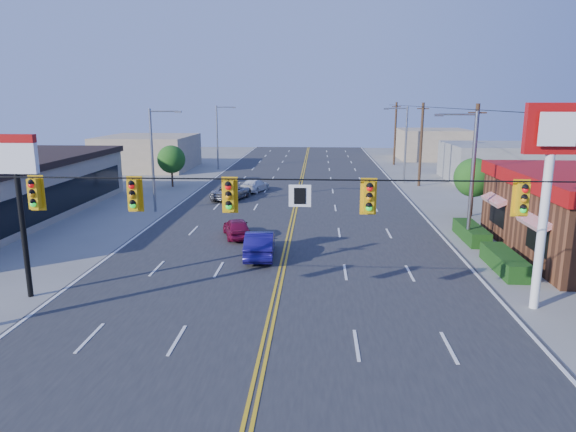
# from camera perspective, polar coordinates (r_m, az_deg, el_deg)

# --- Properties ---
(ground) EXTENTS (160.00, 160.00, 0.00)m
(ground) POSITION_cam_1_polar(r_m,az_deg,el_deg) (19.06, -2.47, -14.03)
(ground) COLOR gray
(ground) RESTS_ON ground
(road) EXTENTS (20.00, 120.00, 0.06)m
(road) POSITION_cam_1_polar(r_m,az_deg,el_deg) (37.95, 0.56, -0.32)
(road) COLOR #2D2D30
(road) RESTS_ON ground
(signal_span) EXTENTS (24.32, 0.34, 9.00)m
(signal_span) POSITION_cam_1_polar(r_m,az_deg,el_deg) (17.44, -3.02, 0.48)
(signal_span) COLOR #47301E
(signal_span) RESTS_ON ground
(kfc_pylon) EXTENTS (2.20, 0.36, 8.50)m
(kfc_pylon) POSITION_cam_1_polar(r_m,az_deg,el_deg) (23.01, 27.03, 5.01)
(kfc_pylon) COLOR white
(kfc_pylon) RESTS_ON ground
(pizza_hut_sign) EXTENTS (1.90, 0.30, 6.85)m
(pizza_hut_sign) POSITION_cam_1_polar(r_m,az_deg,el_deg) (24.77, -27.84, 3.36)
(pizza_hut_sign) COLOR black
(pizza_hut_sign) RESTS_ON ground
(streetlight_se) EXTENTS (2.55, 0.25, 8.00)m
(streetlight_se) POSITION_cam_1_polar(r_m,az_deg,el_deg) (32.47, 19.49, 4.79)
(streetlight_se) COLOR gray
(streetlight_se) RESTS_ON ground
(streetlight_ne) EXTENTS (2.55, 0.25, 8.00)m
(streetlight_ne) POSITION_cam_1_polar(r_m,az_deg,el_deg) (55.82, 12.76, 8.21)
(streetlight_ne) COLOR gray
(streetlight_ne) RESTS_ON ground
(streetlight_sw) EXTENTS (2.55, 0.25, 8.00)m
(streetlight_sw) POSITION_cam_1_polar(r_m,az_deg,el_deg) (41.12, -14.59, 6.62)
(streetlight_sw) COLOR gray
(streetlight_sw) RESTS_ON ground
(streetlight_nw) EXTENTS (2.55, 0.25, 8.00)m
(streetlight_nw) POSITION_cam_1_polar(r_m,az_deg,el_deg) (66.27, -7.70, 9.06)
(streetlight_nw) COLOR gray
(streetlight_nw) RESTS_ON ground
(utility_pole_near) EXTENTS (0.28, 0.28, 8.40)m
(utility_pole_near) POSITION_cam_1_polar(r_m,az_deg,el_deg) (36.71, 19.88, 5.10)
(utility_pole_near) COLOR #47301E
(utility_pole_near) RESTS_ON ground
(utility_pole_mid) EXTENTS (0.28, 0.28, 8.40)m
(utility_pole_mid) POSITION_cam_1_polar(r_m,az_deg,el_deg) (54.13, 14.56, 7.65)
(utility_pole_mid) COLOR #47301E
(utility_pole_mid) RESTS_ON ground
(utility_pole_far) EXTENTS (0.28, 0.28, 8.40)m
(utility_pole_far) POSITION_cam_1_polar(r_m,az_deg,el_deg) (71.83, 11.82, 8.93)
(utility_pole_far) COLOR #47301E
(utility_pole_far) RESTS_ON ground
(tree_kfc_rear) EXTENTS (2.94, 2.94, 4.41)m
(tree_kfc_rear) POSITION_cam_1_polar(r_m,az_deg,el_deg) (41.05, 19.94, 4.03)
(tree_kfc_rear) COLOR #47301E
(tree_kfc_rear) RESTS_ON ground
(tree_west) EXTENTS (2.80, 2.80, 4.20)m
(tree_west) POSITION_cam_1_polar(r_m,az_deg,el_deg) (53.35, -12.84, 6.16)
(tree_west) COLOR #47301E
(tree_west) RESTS_ON ground
(bld_east_mid) EXTENTS (12.00, 10.00, 4.00)m
(bld_east_mid) POSITION_cam_1_polar(r_m,az_deg,el_deg) (60.77, 22.86, 5.49)
(bld_east_mid) COLOR gray
(bld_east_mid) RESTS_ON ground
(bld_west_far) EXTENTS (11.00, 12.00, 4.20)m
(bld_west_far) POSITION_cam_1_polar(r_m,az_deg,el_deg) (68.80, -15.24, 6.85)
(bld_west_far) COLOR tan
(bld_west_far) RESTS_ON ground
(bld_east_far) EXTENTS (10.00, 10.00, 4.40)m
(bld_east_far) POSITION_cam_1_polar(r_m,az_deg,el_deg) (81.04, 15.75, 7.71)
(bld_east_far) COLOR tan
(bld_east_far) RESTS_ON ground
(car_magenta) EXTENTS (2.48, 3.94, 1.25)m
(car_magenta) POSITION_cam_1_polar(r_m,az_deg,el_deg) (32.81, -5.70, -1.39)
(car_magenta) COLOR maroon
(car_magenta) RESTS_ON ground
(car_blue) EXTENTS (1.80, 4.53, 1.46)m
(car_blue) POSITION_cam_1_polar(r_m,az_deg,el_deg) (28.62, -3.14, -3.23)
(car_blue) COLOR navy
(car_blue) RESTS_ON ground
(car_white) EXTENTS (2.81, 4.39, 1.18)m
(car_white) POSITION_cam_1_polar(r_m,az_deg,el_deg) (49.36, -3.72, 3.36)
(car_white) COLOR white
(car_white) RESTS_ON ground
(car_silver) EXTENTS (3.47, 5.24, 1.34)m
(car_silver) POSITION_cam_1_polar(r_m,az_deg,el_deg) (45.62, -6.27, 2.64)
(car_silver) COLOR #96969A
(car_silver) RESTS_ON ground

